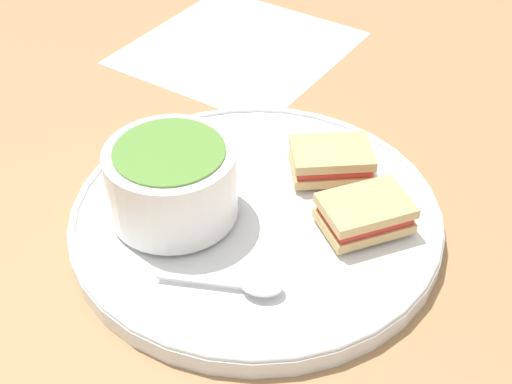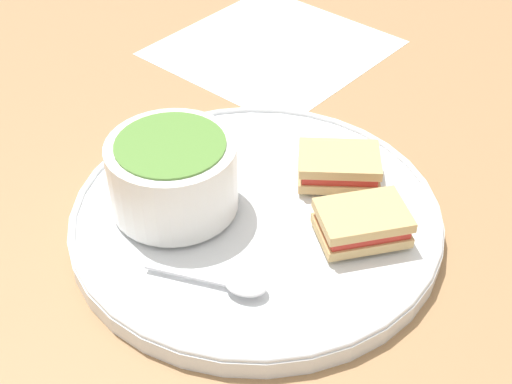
{
  "view_description": "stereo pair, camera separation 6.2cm",
  "coord_description": "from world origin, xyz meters",
  "views": [
    {
      "loc": [
        -0.27,
        0.39,
        0.44
      ],
      "look_at": [
        0.0,
        0.0,
        0.04
      ],
      "focal_mm": 50.0,
      "sensor_mm": 36.0,
      "label": 1
    },
    {
      "loc": [
        -0.32,
        0.35,
        0.44
      ],
      "look_at": [
        0.0,
        0.0,
        0.04
      ],
      "focal_mm": 50.0,
      "sensor_mm": 36.0,
      "label": 2
    }
  ],
  "objects": [
    {
      "name": "soup_bowl",
      "position": [
        0.06,
        0.04,
        0.06
      ],
      "size": [
        0.11,
        0.11,
        0.07
      ],
      "color": "white",
      "rests_on": "plate"
    },
    {
      "name": "sandwich_half_near",
      "position": [
        -0.09,
        -0.04,
        0.03
      ],
      "size": [
        0.09,
        0.09,
        0.03
      ],
      "rotation": [
        0.0,
        0.0,
        4.11
      ],
      "color": "tan",
      "rests_on": "plate"
    },
    {
      "name": "menu_sheet",
      "position": [
        0.21,
        -0.26,
        0.0
      ],
      "size": [
        0.25,
        0.26,
        0.0
      ],
      "rotation": [
        0.0,
        0.0,
        0.02
      ],
      "color": "white",
      "rests_on": "ground_plane"
    },
    {
      "name": "plate",
      "position": [
        0.0,
        0.0,
        0.01
      ],
      "size": [
        0.33,
        0.33,
        0.02
      ],
      "color": "white",
      "rests_on": "ground_plane"
    },
    {
      "name": "sandwich_half_far",
      "position": [
        -0.03,
        -0.08,
        0.03
      ],
      "size": [
        0.09,
        0.09,
        0.03
      ],
      "rotation": [
        0.0,
        0.0,
        3.83
      ],
      "color": "tan",
      "rests_on": "plate"
    },
    {
      "name": "spoon",
      "position": [
        -0.05,
        0.08,
        0.03
      ],
      "size": [
        0.1,
        0.06,
        0.01
      ],
      "rotation": [
        0.0,
        0.0,
        9.87
      ],
      "color": "silver",
      "rests_on": "plate"
    },
    {
      "name": "ground_plane",
      "position": [
        0.0,
        0.0,
        0.0
      ],
      "size": [
        2.4,
        2.4,
        0.0
      ],
      "primitive_type": "plane",
      "color": "#9E754C"
    }
  ]
}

